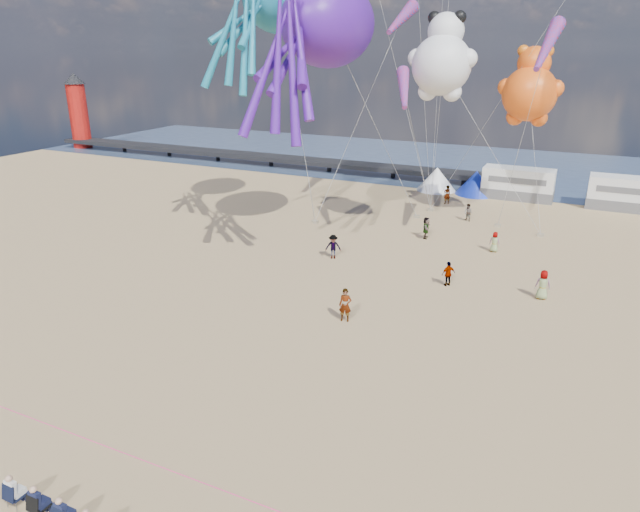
% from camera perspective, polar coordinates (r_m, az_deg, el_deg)
% --- Properties ---
extents(ground, '(120.00, 120.00, 0.00)m').
position_cam_1_polar(ground, '(25.29, -7.87, -13.62)').
color(ground, tan).
rests_on(ground, ground).
extents(water, '(120.00, 120.00, 0.00)m').
position_cam_1_polar(water, '(74.63, 15.95, 8.65)').
color(water, '#354765').
rests_on(water, ground).
extents(pier, '(60.00, 3.00, 0.50)m').
position_cam_1_polar(pier, '(74.35, -7.64, 9.97)').
color(pier, black).
rests_on(pier, ground).
extents(lighthouse, '(2.60, 2.60, 9.00)m').
position_cam_1_polar(lighthouse, '(92.04, -22.96, 12.75)').
color(lighthouse, '#A5140F').
rests_on(lighthouse, ground).
extents(motorhome_0, '(6.60, 2.50, 3.00)m').
position_cam_1_polar(motorhome_0, '(58.97, 19.19, 6.86)').
color(motorhome_0, silver).
rests_on(motorhome_0, ground).
extents(motorhome_1, '(6.60, 2.50, 3.00)m').
position_cam_1_polar(motorhome_1, '(58.78, 28.39, 5.50)').
color(motorhome_1, silver).
rests_on(motorhome_1, ground).
extents(tent_white, '(4.00, 4.00, 2.40)m').
position_cam_1_polar(tent_white, '(60.37, 11.59, 7.57)').
color(tent_white, white).
rests_on(tent_white, ground).
extents(tent_blue, '(4.00, 4.00, 2.40)m').
position_cam_1_polar(tent_blue, '(59.58, 15.33, 7.09)').
color(tent_blue, '#1933CC').
rests_on(tent_blue, ground).
extents(rope_line, '(34.00, 0.03, 0.03)m').
position_cam_1_polar(rope_line, '(22.15, -15.34, -19.78)').
color(rope_line, '#F2338C').
rests_on(rope_line, ground).
extents(standing_person, '(0.76, 0.59, 1.86)m').
position_cam_1_polar(standing_person, '(30.79, 2.54, -4.92)').
color(standing_person, tan).
rests_on(standing_person, ground).
extents(beachgoer_0, '(0.57, 0.39, 1.50)m').
position_cam_1_polar(beachgoer_0, '(43.00, 17.06, 1.35)').
color(beachgoer_0, '#7F6659').
rests_on(beachgoer_0, ground).
extents(beachgoer_1, '(0.86, 0.73, 1.50)m').
position_cam_1_polar(beachgoer_1, '(50.11, 14.61, 4.22)').
color(beachgoer_1, '#7F6659').
rests_on(beachgoer_1, ground).
extents(beachgoer_2, '(1.02, 0.91, 1.73)m').
position_cam_1_polar(beachgoer_2, '(39.80, 1.33, 0.94)').
color(beachgoer_2, '#7F6659').
rests_on(beachgoer_2, ground).
extents(beachgoer_3, '(1.14, 1.14, 1.58)m').
position_cam_1_polar(beachgoer_3, '(36.13, 12.71, -1.75)').
color(beachgoer_3, '#7F6659').
rests_on(beachgoer_3, ground).
extents(beachgoer_4, '(0.58, 1.04, 1.68)m').
position_cam_1_polar(beachgoer_4, '(44.83, 10.57, 2.79)').
color(beachgoer_4, '#7F6659').
rests_on(beachgoer_4, ground).
extents(beachgoer_5, '(1.63, 1.42, 1.78)m').
position_cam_1_polar(beachgoer_5, '(55.34, 12.58, 6.02)').
color(beachgoer_5, '#7F6659').
rests_on(beachgoer_5, ground).
extents(beachgoer_6, '(0.72, 0.55, 1.79)m').
position_cam_1_polar(beachgoer_6, '(35.85, 21.39, -2.70)').
color(beachgoer_6, '#7F6659').
rests_on(beachgoer_6, ground).
extents(sandbag_a, '(0.50, 0.35, 0.22)m').
position_cam_1_polar(sandbag_a, '(48.16, -0.49, 3.45)').
color(sandbag_a, gray).
rests_on(sandbag_a, ground).
extents(sandbag_b, '(0.50, 0.35, 0.22)m').
position_cam_1_polar(sandbag_b, '(50.36, 9.64, 3.91)').
color(sandbag_b, gray).
rests_on(sandbag_b, ground).
extents(sandbag_c, '(0.50, 0.35, 0.22)m').
position_cam_1_polar(sandbag_c, '(47.91, 21.19, 1.96)').
color(sandbag_c, gray).
rests_on(sandbag_c, ground).
extents(sandbag_d, '(0.50, 0.35, 0.22)m').
position_cam_1_polar(sandbag_d, '(49.32, 17.34, 2.92)').
color(sandbag_d, gray).
rests_on(sandbag_d, ground).
extents(sandbag_e, '(0.50, 0.35, 0.22)m').
position_cam_1_polar(sandbag_e, '(52.68, 11.00, 4.55)').
color(sandbag_e, gray).
rests_on(sandbag_e, ground).
extents(kite_octopus_teal, '(6.39, 10.57, 11.27)m').
position_cam_1_polar(kite_octopus_teal, '(46.66, -4.07, 24.16)').
color(kite_octopus_teal, teal).
extents(kite_octopus_purple, '(6.63, 11.49, 12.34)m').
position_cam_1_polar(kite_octopus_purple, '(40.85, 0.84, 22.24)').
color(kite_octopus_purple, '#491695').
extents(kite_panda, '(5.03, 4.74, 7.00)m').
position_cam_1_polar(kite_panda, '(42.20, 12.06, 18.17)').
color(kite_panda, white).
extents(kite_teddy_orange, '(5.34, 5.06, 7.12)m').
position_cam_1_polar(kite_teddy_orange, '(48.43, 20.22, 14.98)').
color(kite_teddy_orange, '#FC5E16').
extents(windsock_left, '(1.11, 5.97, 5.97)m').
position_cam_1_polar(windsock_left, '(48.24, 8.13, 22.42)').
color(windsock_left, red).
extents(windsock_mid, '(1.48, 6.47, 6.42)m').
position_cam_1_polar(windsock_mid, '(40.61, 21.82, 19.00)').
color(windsock_mid, red).
extents(windsock_right, '(2.40, 4.45, 4.41)m').
position_cam_1_polar(windsock_right, '(40.20, 8.38, 16.22)').
color(windsock_right, red).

